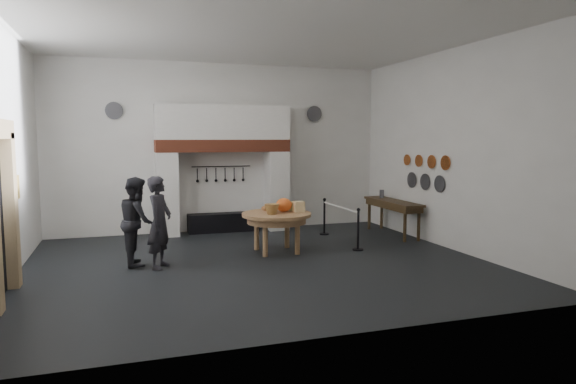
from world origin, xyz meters
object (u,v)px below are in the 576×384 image
object	(u,v)px
barrier_post_near	(358,230)
barrier_post_far	(324,217)
iron_range	(224,222)
visitor_far	(137,221)
visitor_near	(160,222)
side_table	(393,202)
work_table	(277,214)

from	to	relation	value
barrier_post_near	barrier_post_far	world-z (taller)	same
iron_range	visitor_far	size ratio (longest dim) A/B	1.08
barrier_post_far	visitor_near	bearing A→B (deg)	-152.84
iron_range	side_table	world-z (taller)	side_table
barrier_post_far	iron_range	bearing A→B (deg)	153.02
visitor_far	side_table	size ratio (longest dim) A/B	0.80
side_table	barrier_post_near	world-z (taller)	same
work_table	side_table	distance (m)	3.61
visitor_far	visitor_near	bearing A→B (deg)	-136.72
visitor_near	side_table	xyz separation A→B (m)	(6.01, 1.64, -0.02)
visitor_far	barrier_post_near	bearing A→B (deg)	-93.81
iron_range	barrier_post_near	bearing A→B (deg)	-53.13
iron_range	barrier_post_far	xyz separation A→B (m)	(2.43, -1.24, 0.20)
barrier_post_near	side_table	bearing A→B (deg)	40.19
iron_range	visitor_far	xyz separation A→B (m)	(-2.31, -3.06, 0.63)
visitor_near	side_table	bearing A→B (deg)	-47.75
work_table	iron_range	bearing A→B (deg)	102.60
iron_range	work_table	size ratio (longest dim) A/B	1.25
iron_range	side_table	xyz separation A→B (m)	(4.10, -1.82, 0.62)
work_table	side_table	size ratio (longest dim) A/B	0.69
visitor_near	barrier_post_near	xyz separation A→B (m)	(4.34, 0.23, -0.44)
side_table	barrier_post_near	xyz separation A→B (m)	(-1.67, -1.41, -0.42)
iron_range	side_table	size ratio (longest dim) A/B	0.86
visitor_far	barrier_post_near	world-z (taller)	visitor_far
visitor_near	work_table	bearing A→B (deg)	-49.23
barrier_post_near	work_table	bearing A→B (deg)	167.48
work_table	visitor_far	xyz separation A→B (m)	(-2.95, -0.23, 0.04)
barrier_post_near	barrier_post_far	size ratio (longest dim) A/B	1.00
iron_range	barrier_post_near	distance (m)	4.05
visitor_far	side_table	bearing A→B (deg)	-80.77
visitor_far	side_table	world-z (taller)	visitor_far
visitor_near	barrier_post_near	distance (m)	4.37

